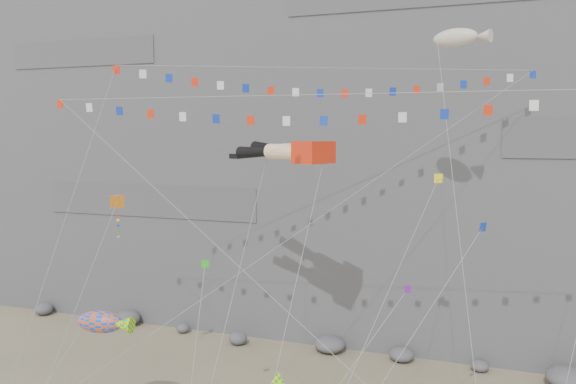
{
  "coord_description": "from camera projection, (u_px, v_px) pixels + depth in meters",
  "views": [
    {
      "loc": [
        11.54,
        -27.33,
        18.3
      ],
      "look_at": [
        -0.96,
        9.0,
        14.31
      ],
      "focal_mm": 35.0,
      "sensor_mm": 36.0,
      "label": 1
    }
  ],
  "objects": [
    {
      "name": "small_kite_e",
      "position": [
        479.0,
        233.0,
        28.94
      ],
      "size": [
        8.77,
        8.68,
        17.68
      ],
      "color": "#1332A7",
      "rests_on": "ground"
    },
    {
      "name": "legs_kite",
      "position": [
        288.0,
        152.0,
        36.87
      ],
      "size": [
        8.03,
        18.08,
        22.37
      ],
      "rotation": [
        0.0,
        0.0,
        -0.41
      ],
      "color": "red",
      "rests_on": "ground"
    },
    {
      "name": "small_kite_d",
      "position": [
        437.0,
        183.0,
        33.82
      ],
      "size": [
        6.36,
        13.76,
        21.09
      ],
      "color": "#FFF515",
      "rests_on": "ground"
    },
    {
      "name": "small_kite_a",
      "position": [
        267.0,
        157.0,
        38.37
      ],
      "size": [
        1.93,
        16.28,
        23.19
      ],
      "color": "orange",
      "rests_on": "ground"
    },
    {
      "name": "talus_boulders",
      "position": [
        330.0,
        345.0,
        47.26
      ],
      "size": [
        60.0,
        3.0,
        1.2
      ],
      "primitive_type": null,
      "color": "#5B5B60",
      "rests_on": "ground"
    },
    {
      "name": "small_kite_c",
      "position": [
        204.0,
        269.0,
        32.48
      ],
      "size": [
        3.49,
        9.74,
        14.41
      ],
      "color": "green",
      "rests_on": "ground"
    },
    {
      "name": "blimp_windsock",
      "position": [
        455.0,
        39.0,
        34.64
      ],
      "size": [
        5.02,
        13.41,
        27.16
      ],
      "color": "beige",
      "rests_on": "ground"
    },
    {
      "name": "fish_windsock",
      "position": [
        100.0,
        322.0,
        33.57
      ],
      "size": [
        6.31,
        4.57,
        8.95
      ],
      "color": "#F9540C",
      "rests_on": "ground"
    },
    {
      "name": "flag_banner_upper",
      "position": [
        332.0,
        68.0,
        37.44
      ],
      "size": [
        30.11,
        19.2,
        31.33
      ],
      "color": "red",
      "rests_on": "ground"
    },
    {
      "name": "flag_banner_lower",
      "position": [
        305.0,
        95.0,
        31.89
      ],
      "size": [
        32.93,
        5.86,
        24.41
      ],
      "color": "red",
      "rests_on": "ground"
    },
    {
      "name": "harlequin_kite",
      "position": [
        117.0,
        203.0,
        37.71
      ],
      "size": [
        2.66,
        8.74,
        15.78
      ],
      "color": "red",
      "rests_on": "ground"
    },
    {
      "name": "cliff",
      "position": [
        368.0,
        70.0,
        58.85
      ],
      "size": [
        80.0,
        28.0,
        50.0
      ],
      "primitive_type": "cube",
      "color": "slate",
      "rests_on": "ground"
    },
    {
      "name": "small_kite_b",
      "position": [
        404.0,
        294.0,
        30.82
      ],
      "size": [
        7.18,
        9.15,
        14.54
      ],
      "color": "#781B9E",
      "rests_on": "ground"
    }
  ]
}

